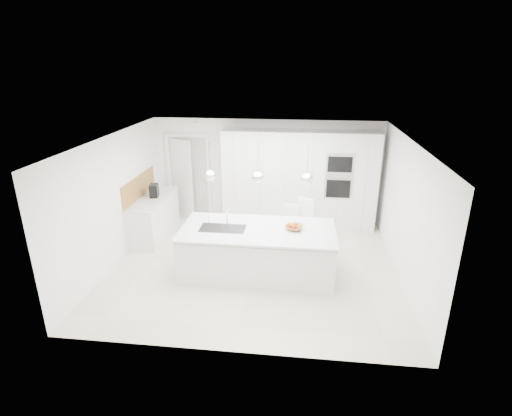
# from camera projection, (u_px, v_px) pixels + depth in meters

# --- Properties ---
(floor) EXTENTS (5.50, 5.50, 0.00)m
(floor) POSITION_uv_depth(u_px,v_px,m) (254.00, 265.00, 7.88)
(floor) COLOR beige
(floor) RESTS_ON ground
(wall_back) EXTENTS (5.50, 0.00, 5.50)m
(wall_back) POSITION_uv_depth(u_px,v_px,m) (267.00, 171.00, 9.77)
(wall_back) COLOR white
(wall_back) RESTS_ON ground
(wall_left) EXTENTS (0.00, 5.00, 5.00)m
(wall_left) POSITION_uv_depth(u_px,v_px,m) (114.00, 200.00, 7.75)
(wall_left) COLOR white
(wall_left) RESTS_ON ground
(ceiling) EXTENTS (5.50, 5.50, 0.00)m
(ceiling) POSITION_uv_depth(u_px,v_px,m) (254.00, 139.00, 7.00)
(ceiling) COLOR white
(ceiling) RESTS_ON wall_back
(tall_cabinets) EXTENTS (3.60, 0.60, 2.30)m
(tall_cabinets) POSITION_uv_depth(u_px,v_px,m) (299.00, 179.00, 9.44)
(tall_cabinets) COLOR white
(tall_cabinets) RESTS_ON floor
(oven_stack) EXTENTS (0.62, 0.04, 1.05)m
(oven_stack) POSITION_uv_depth(u_px,v_px,m) (339.00, 176.00, 8.98)
(oven_stack) COLOR #A5A5A8
(oven_stack) RESTS_ON tall_cabinets
(doorway_frame) EXTENTS (1.11, 0.08, 2.13)m
(doorway_frame) POSITION_uv_depth(u_px,v_px,m) (189.00, 178.00, 10.03)
(doorway_frame) COLOR white
(doorway_frame) RESTS_ON floor
(hallway_door) EXTENTS (0.76, 0.38, 2.00)m
(hallway_door) POSITION_uv_depth(u_px,v_px,m) (179.00, 179.00, 10.02)
(hallway_door) COLOR white
(hallway_door) RESTS_ON floor
(radiator) EXTENTS (0.32, 0.04, 1.40)m
(radiator) POSITION_uv_depth(u_px,v_px,m) (202.00, 185.00, 10.05)
(radiator) COLOR white
(radiator) RESTS_ON floor
(left_base_cabinets) EXTENTS (0.60, 1.80, 0.86)m
(left_base_cabinets) POSITION_uv_depth(u_px,v_px,m) (154.00, 217.00, 9.12)
(left_base_cabinets) COLOR white
(left_base_cabinets) RESTS_ON floor
(left_worktop) EXTENTS (0.62, 1.82, 0.04)m
(left_worktop) POSITION_uv_depth(u_px,v_px,m) (153.00, 199.00, 8.96)
(left_worktop) COLOR silver
(left_worktop) RESTS_ON left_base_cabinets
(oak_backsplash) EXTENTS (0.02, 1.80, 0.50)m
(oak_backsplash) POSITION_uv_depth(u_px,v_px,m) (139.00, 187.00, 8.90)
(oak_backsplash) COLOR #A57232
(oak_backsplash) RESTS_ON wall_left
(island_base) EXTENTS (2.80, 1.20, 0.86)m
(island_base) POSITION_uv_depth(u_px,v_px,m) (258.00, 253.00, 7.44)
(island_base) COLOR white
(island_base) RESTS_ON floor
(island_worktop) EXTENTS (2.84, 1.40, 0.04)m
(island_worktop) POSITION_uv_depth(u_px,v_px,m) (258.00, 230.00, 7.33)
(island_worktop) COLOR silver
(island_worktop) RESTS_ON island_base
(island_sink) EXTENTS (0.84, 0.44, 0.18)m
(island_sink) POSITION_uv_depth(u_px,v_px,m) (223.00, 232.00, 7.38)
(island_sink) COLOR #3F3F42
(island_sink) RESTS_ON island_worktop
(island_tap) EXTENTS (0.02, 0.02, 0.30)m
(island_tap) POSITION_uv_depth(u_px,v_px,m) (227.00, 217.00, 7.48)
(island_tap) COLOR white
(island_tap) RESTS_ON island_worktop
(pendant_left) EXTENTS (0.20, 0.20, 0.20)m
(pendant_left) POSITION_uv_depth(u_px,v_px,m) (210.00, 176.00, 7.02)
(pendant_left) COLOR white
(pendant_left) RESTS_ON ceiling
(pendant_mid) EXTENTS (0.20, 0.20, 0.20)m
(pendant_mid) POSITION_uv_depth(u_px,v_px,m) (258.00, 177.00, 6.93)
(pendant_mid) COLOR white
(pendant_mid) RESTS_ON ceiling
(pendant_right) EXTENTS (0.20, 0.20, 0.20)m
(pendant_right) POSITION_uv_depth(u_px,v_px,m) (307.00, 179.00, 6.83)
(pendant_right) COLOR white
(pendant_right) RESTS_ON ceiling
(fruit_bowl) EXTENTS (0.40, 0.40, 0.08)m
(fruit_bowl) POSITION_uv_depth(u_px,v_px,m) (294.00, 228.00, 7.28)
(fruit_bowl) COLOR #A57232
(fruit_bowl) RESTS_ON island_worktop
(espresso_machine) EXTENTS (0.22, 0.30, 0.29)m
(espresso_machine) POSITION_uv_depth(u_px,v_px,m) (154.00, 191.00, 8.98)
(espresso_machine) COLOR black
(espresso_machine) RESTS_ON left_worktop
(bar_stool_left) EXTENTS (0.45, 0.55, 1.03)m
(bar_stool_left) POSITION_uv_depth(u_px,v_px,m) (291.00, 230.00, 8.21)
(bar_stool_left) COLOR white
(bar_stool_left) RESTS_ON floor
(bar_stool_right) EXTENTS (0.55, 0.63, 1.15)m
(bar_stool_right) POSITION_uv_depth(u_px,v_px,m) (305.00, 228.00, 8.19)
(bar_stool_right) COLOR white
(bar_stool_right) RESTS_ON floor
(apple_a) EXTENTS (0.07, 0.07, 0.07)m
(apple_a) POSITION_uv_depth(u_px,v_px,m) (294.00, 227.00, 7.24)
(apple_a) COLOR #B8290F
(apple_a) RESTS_ON fruit_bowl
(apple_b) EXTENTS (0.08, 0.08, 0.08)m
(apple_b) POSITION_uv_depth(u_px,v_px,m) (296.00, 226.00, 7.29)
(apple_b) COLOR #B8290F
(apple_b) RESTS_ON fruit_bowl
(apple_c) EXTENTS (0.08, 0.08, 0.08)m
(apple_c) POSITION_uv_depth(u_px,v_px,m) (291.00, 226.00, 7.28)
(apple_c) COLOR #B8290F
(apple_c) RESTS_ON fruit_bowl
(banana_bunch) EXTENTS (0.22, 0.16, 0.20)m
(banana_bunch) POSITION_uv_depth(u_px,v_px,m) (296.00, 224.00, 7.24)
(banana_bunch) COLOR gold
(banana_bunch) RESTS_ON fruit_bowl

